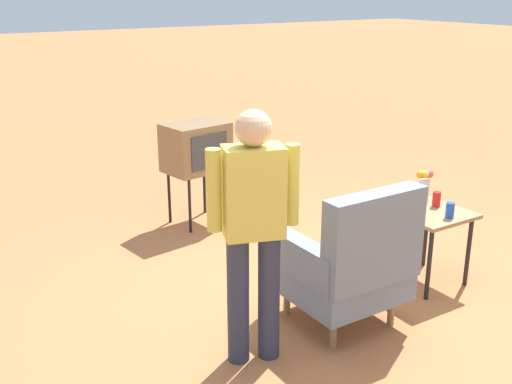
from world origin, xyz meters
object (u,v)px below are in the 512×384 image
(tv_on_stand, at_px, (196,148))
(side_table, at_px, (430,222))
(armchair, at_px, (350,262))
(flower_vase, at_px, (424,184))
(person_standing, at_px, (253,224))
(soda_can_blue, at_px, (450,210))
(soda_can_red, at_px, (437,199))

(tv_on_stand, bearing_deg, side_table, 113.28)
(armchair, distance_m, flower_vase, 1.23)
(flower_vase, bearing_deg, armchair, 19.62)
(person_standing, xyz_separation_m, soda_can_blue, (-1.78, 0.01, -0.27))
(tv_on_stand, relative_size, person_standing, 0.63)
(tv_on_stand, relative_size, soda_can_red, 8.44)
(side_table, bearing_deg, tv_on_stand, -66.72)
(side_table, bearing_deg, person_standing, 5.54)
(armchair, distance_m, tv_on_stand, 2.41)
(soda_can_blue, height_order, flower_vase, flower_vase)
(flower_vase, bearing_deg, person_standing, 11.35)
(tv_on_stand, distance_m, flower_vase, 2.26)
(side_table, xyz_separation_m, tv_on_stand, (0.94, -2.20, 0.26))
(person_standing, bearing_deg, soda_can_blue, 179.80)
(person_standing, bearing_deg, tv_on_stand, -109.34)
(armchair, distance_m, soda_can_blue, 1.02)
(armchair, height_order, person_standing, person_standing)
(armchair, distance_m, side_table, 1.02)
(armchair, height_order, soda_can_red, armchair)
(soda_can_blue, bearing_deg, flower_vase, -108.00)
(tv_on_stand, height_order, flower_vase, tv_on_stand)
(armchair, xyz_separation_m, soda_can_blue, (-1.01, -0.01, 0.17))
(soda_can_blue, bearing_deg, armchair, 0.81)
(armchair, distance_m, soda_can_red, 1.16)
(soda_can_blue, bearing_deg, tv_on_stand, -68.16)
(soda_can_red, bearing_deg, soda_can_blue, 64.10)
(side_table, xyz_separation_m, soda_can_blue, (-0.01, 0.18, 0.15))
(armchair, relative_size, soda_can_blue, 8.69)
(person_standing, xyz_separation_m, flower_vase, (-1.91, -0.38, -0.18))
(person_standing, xyz_separation_m, soda_can_red, (-1.90, -0.23, -0.27))
(soda_can_red, distance_m, soda_can_blue, 0.26)
(soda_can_red, height_order, flower_vase, flower_vase)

